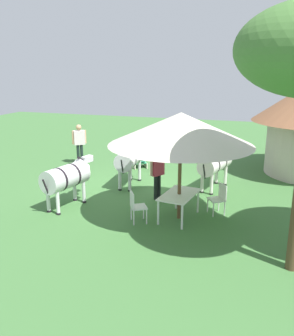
{
  "coord_description": "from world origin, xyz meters",
  "views": [
    {
      "loc": [
        11.89,
        4.34,
        4.25
      ],
      "look_at": [
        0.77,
        0.76,
        1.0
      ],
      "focal_mm": 39.55,
      "sensor_mm": 36.0,
      "label": 1
    }
  ],
  "objects_px": {
    "guest_beside_umbrella": "(157,170)",
    "zebra_toward_hut": "(67,177)",
    "shade_umbrella": "(181,129)",
    "patio_chair_west_end": "(219,197)",
    "standing_watcher": "(79,140)",
    "zebra_nearest_camera": "(130,158)",
    "striped_lounge_chair": "(140,162)",
    "patio_chair_near_lawn": "(136,205)",
    "zebra_by_umbrella": "(216,163)",
    "patio_dining_table": "(179,197)"
  },
  "relations": [
    {
      "from": "guest_beside_umbrella",
      "to": "zebra_toward_hut",
      "type": "height_order",
      "value": "guest_beside_umbrella"
    },
    {
      "from": "shade_umbrella",
      "to": "patio_chair_west_end",
      "type": "relative_size",
      "value": 4.43
    },
    {
      "from": "standing_watcher",
      "to": "zebra_nearest_camera",
      "type": "xyz_separation_m",
      "value": [
        2.13,
        3.18,
        -0.04
      ]
    },
    {
      "from": "striped_lounge_chair",
      "to": "zebra_nearest_camera",
      "type": "xyz_separation_m",
      "value": [
        2.35,
        0.44,
        0.77
      ]
    },
    {
      "from": "patio_chair_west_end",
      "to": "patio_chair_near_lawn",
      "type": "height_order",
      "value": "same"
    },
    {
      "from": "patio_chair_near_lawn",
      "to": "zebra_by_umbrella",
      "type": "distance_m",
      "value": 4.04
    },
    {
      "from": "patio_dining_table",
      "to": "zebra_nearest_camera",
      "type": "xyz_separation_m",
      "value": [
        -2.46,
        -2.39,
        0.37
      ]
    },
    {
      "from": "zebra_nearest_camera",
      "to": "shade_umbrella",
      "type": "bearing_deg",
      "value": -49.16
    },
    {
      "from": "patio_chair_west_end",
      "to": "striped_lounge_chair",
      "type": "height_order",
      "value": "patio_chair_west_end"
    },
    {
      "from": "patio_chair_near_lawn",
      "to": "zebra_toward_hut",
      "type": "relative_size",
      "value": 0.42
    },
    {
      "from": "shade_umbrella",
      "to": "zebra_nearest_camera",
      "type": "bearing_deg",
      "value": -135.9
    },
    {
      "from": "patio_chair_west_end",
      "to": "guest_beside_umbrella",
      "type": "relative_size",
      "value": 0.55
    },
    {
      "from": "shade_umbrella",
      "to": "standing_watcher",
      "type": "bearing_deg",
      "value": -129.56
    },
    {
      "from": "zebra_toward_hut",
      "to": "zebra_nearest_camera",
      "type": "bearing_deg",
      "value": 80.72
    },
    {
      "from": "patio_chair_west_end",
      "to": "patio_dining_table",
      "type": "bearing_deg",
      "value": 90.0
    },
    {
      "from": "guest_beside_umbrella",
      "to": "zebra_toward_hut",
      "type": "xyz_separation_m",
      "value": [
        1.51,
        -2.45,
        -0.02
      ]
    },
    {
      "from": "patio_dining_table",
      "to": "patio_chair_west_end",
      "type": "bearing_deg",
      "value": 123.84
    },
    {
      "from": "standing_watcher",
      "to": "zebra_nearest_camera",
      "type": "relative_size",
      "value": 0.75
    },
    {
      "from": "patio_chair_near_lawn",
      "to": "patio_chair_west_end",
      "type": "bearing_deg",
      "value": 91.41
    },
    {
      "from": "patio_dining_table",
      "to": "guest_beside_umbrella",
      "type": "xyz_separation_m",
      "value": [
        -1.34,
        -1.04,
        0.33
      ]
    },
    {
      "from": "guest_beside_umbrella",
      "to": "striped_lounge_chair",
      "type": "height_order",
      "value": "guest_beside_umbrella"
    },
    {
      "from": "patio_chair_near_lawn",
      "to": "standing_watcher",
      "type": "height_order",
      "value": "standing_watcher"
    },
    {
      "from": "standing_watcher",
      "to": "zebra_nearest_camera",
      "type": "bearing_deg",
      "value": 106.38
    },
    {
      "from": "guest_beside_umbrella",
      "to": "standing_watcher",
      "type": "height_order",
      "value": "standing_watcher"
    },
    {
      "from": "shade_umbrella",
      "to": "guest_beside_umbrella",
      "type": "distance_m",
      "value": 2.34
    },
    {
      "from": "patio_chair_west_end",
      "to": "standing_watcher",
      "type": "bearing_deg",
      "value": 25.64
    },
    {
      "from": "standing_watcher",
      "to": "zebra_nearest_camera",
      "type": "height_order",
      "value": "standing_watcher"
    },
    {
      "from": "zebra_nearest_camera",
      "to": "standing_watcher",
      "type": "bearing_deg",
      "value": 142.85
    },
    {
      "from": "patio_chair_west_end",
      "to": "zebra_toward_hut",
      "type": "distance_m",
      "value": 4.63
    },
    {
      "from": "guest_beside_umbrella",
      "to": "striped_lounge_chair",
      "type": "xyz_separation_m",
      "value": [
        -3.47,
        -1.79,
        -0.73
      ]
    },
    {
      "from": "patio_chair_west_end",
      "to": "standing_watcher",
      "type": "xyz_separation_m",
      "value": [
        -3.9,
        -6.61,
        0.54
      ]
    },
    {
      "from": "patio_chair_near_lawn",
      "to": "guest_beside_umbrella",
      "type": "height_order",
      "value": "guest_beside_umbrella"
    },
    {
      "from": "shade_umbrella",
      "to": "zebra_by_umbrella",
      "type": "height_order",
      "value": "shade_umbrella"
    },
    {
      "from": "patio_chair_near_lawn",
      "to": "striped_lounge_chair",
      "type": "height_order",
      "value": "patio_chair_near_lawn"
    },
    {
      "from": "zebra_toward_hut",
      "to": "shade_umbrella",
      "type": "bearing_deg",
      "value": 16.11
    },
    {
      "from": "patio_chair_west_end",
      "to": "zebra_nearest_camera",
      "type": "relative_size",
      "value": 0.38
    },
    {
      "from": "shade_umbrella",
      "to": "patio_chair_near_lawn",
      "type": "bearing_deg",
      "value": -58.98
    },
    {
      "from": "striped_lounge_chair",
      "to": "zebra_by_umbrella",
      "type": "height_order",
      "value": "zebra_by_umbrella"
    },
    {
      "from": "patio_dining_table",
      "to": "standing_watcher",
      "type": "bearing_deg",
      "value": -129.56
    },
    {
      "from": "standing_watcher",
      "to": "zebra_toward_hut",
      "type": "distance_m",
      "value": 5.2
    },
    {
      "from": "standing_watcher",
      "to": "zebra_toward_hut",
      "type": "relative_size",
      "value": 0.82
    },
    {
      "from": "patio_chair_west_end",
      "to": "zebra_toward_hut",
      "type": "relative_size",
      "value": 0.42
    },
    {
      "from": "shade_umbrella",
      "to": "patio_chair_west_end",
      "type": "xyz_separation_m",
      "value": [
        -0.7,
        1.05,
        -2.08
      ]
    },
    {
      "from": "striped_lounge_chair",
      "to": "zebra_toward_hut",
      "type": "height_order",
      "value": "zebra_toward_hut"
    },
    {
      "from": "standing_watcher",
      "to": "striped_lounge_chair",
      "type": "xyz_separation_m",
      "value": [
        -0.22,
        2.74,
        -0.81
      ]
    },
    {
      "from": "patio_dining_table",
      "to": "striped_lounge_chair",
      "type": "height_order",
      "value": "patio_dining_table"
    },
    {
      "from": "patio_chair_near_lawn",
      "to": "zebra_nearest_camera",
      "type": "bearing_deg",
      "value": 171.78
    },
    {
      "from": "guest_beside_umbrella",
      "to": "zebra_by_umbrella",
      "type": "relative_size",
      "value": 0.73
    },
    {
      "from": "patio_chair_west_end",
      "to": "zebra_nearest_camera",
      "type": "xyz_separation_m",
      "value": [
        -1.76,
        -3.43,
        0.5
      ]
    },
    {
      "from": "zebra_nearest_camera",
      "to": "zebra_by_umbrella",
      "type": "bearing_deg",
      "value": 6.9
    }
  ]
}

